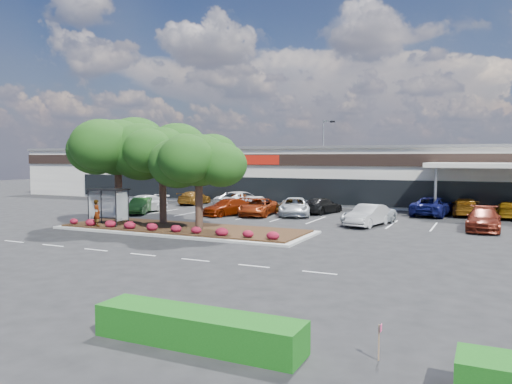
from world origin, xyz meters
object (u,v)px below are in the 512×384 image
at_px(light_pole, 324,169).
at_px(survey_stake, 380,337).
at_px(car_0, 141,206).
at_px(car_1, 141,204).

distance_m(light_pole, survey_stake, 39.35).
distance_m(light_pole, car_0, 18.81).
xyz_separation_m(light_pole, car_0, (-13.05, -13.17, -3.19)).
height_order(survey_stake, car_0, car_0).
bearing_deg(light_pole, survey_stake, -70.68).
relative_size(light_pole, car_1, 1.65).
height_order(car_0, car_1, car_1).
height_order(light_pole, car_0, light_pole).
bearing_deg(car_0, car_1, 105.74).
relative_size(survey_stake, car_0, 0.21).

